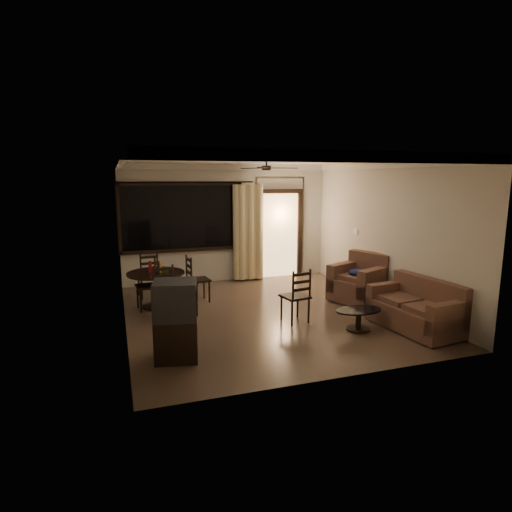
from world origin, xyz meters
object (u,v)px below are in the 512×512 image
object	(u,v)px
coffee_table	(359,316)
dining_chair_south	(167,303)
dining_chair_west	(149,295)
dining_table	(156,280)
dining_chair_east	(198,288)
dining_chair_north	(148,284)
tv_cabinet	(176,320)
armchair	(361,282)
sofa	(418,310)
side_chair	(295,306)

from	to	relation	value
coffee_table	dining_chair_south	bearing A→B (deg)	152.78
dining_chair_west	coffee_table	size ratio (longest dim) A/B	1.19
dining_table	dining_chair_east	size ratio (longest dim) A/B	1.16
dining_table	coffee_table	xyz separation A→B (m)	(3.04, -2.36, -0.31)
dining_chair_north	tv_cabinet	size ratio (longest dim) A/B	0.85
tv_cabinet	armchair	world-z (taller)	tv_cabinet
armchair	sofa	bearing A→B (deg)	-112.47
dining_table	side_chair	distance (m)	2.78
armchair	dining_chair_east	bearing A→B (deg)	139.97
armchair	dining_chair_north	bearing A→B (deg)	135.10
dining_table	dining_chair_west	xyz separation A→B (m)	(-0.16, -0.10, -0.26)
dining_chair_north	armchair	size ratio (longest dim) A/B	0.77
dining_chair_east	tv_cabinet	distance (m)	2.79
dining_chair_west	coffee_table	distance (m)	3.91
dining_chair_west	dining_chair_north	size ratio (longest dim) A/B	1.00
dining_chair_west	dining_chair_east	world-z (taller)	same
sofa	armchair	distance (m)	1.73
armchair	coffee_table	distance (m)	1.76
sofa	coffee_table	bearing A→B (deg)	158.13
dining_chair_east	dining_chair_south	distance (m)	1.20
dining_chair_west	tv_cabinet	distance (m)	2.49
coffee_table	side_chair	xyz separation A→B (m)	(-0.83, 0.70, 0.05)
dining_table	side_chair	bearing A→B (deg)	-36.98
dining_chair_east	tv_cabinet	xyz separation A→B (m)	(-0.80, -2.66, 0.28)
sofa	coffee_table	world-z (taller)	sofa
dining_table	dining_chair_west	bearing A→B (deg)	-147.15
dining_chair_west	dining_chair_east	distance (m)	1.00
dining_chair_west	armchair	distance (m)	4.22
dining_chair_north	armchair	xyz separation A→B (m)	(4.08, -1.67, 0.11)
dining_chair_north	coffee_table	distance (m)	4.44
armchair	coffee_table	size ratio (longest dim) A/B	1.54
dining_chair_east	dining_chair_north	world-z (taller)	same
dining_table	dining_chair_south	bearing A→B (deg)	-83.34
dining_chair_west	dining_chair_north	bearing A→B (deg)	169.27
dining_chair_east	sofa	distance (m)	4.17
dining_table	tv_cabinet	world-z (taller)	tv_cabinet
dining_table	side_chair	world-z (taller)	side_chair
armchair	coffee_table	bearing A→B (deg)	-145.45
dining_chair_west	dining_chair_south	xyz separation A→B (m)	(0.25, -0.75, 0.02)
dining_table	dining_chair_north	world-z (taller)	dining_chair_north
dining_chair_north	sofa	xyz separation A→B (m)	(4.09, -3.41, 0.04)
dining_chair_west	side_chair	bearing A→B (deg)	49.75
dining_chair_west	sofa	xyz separation A→B (m)	(4.15, -2.53, 0.04)
dining_table	dining_chair_north	distance (m)	0.83
dining_chair_north	coffee_table	world-z (taller)	dining_chair_north
dining_chair_west	sofa	size ratio (longest dim) A/B	0.59
dining_chair_west	dining_chair_east	bearing A→B (deg)	94.57
dining_chair_north	side_chair	bearing A→B (deg)	126.53
tv_cabinet	coffee_table	xyz separation A→B (m)	(3.01, 0.20, -0.32)
coffee_table	sofa	bearing A→B (deg)	-15.35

